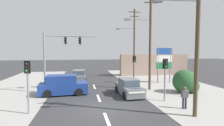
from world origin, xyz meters
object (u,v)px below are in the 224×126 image
utility_pole_foreground_right (196,31)px  pedestal_signal_far_median (134,65)px  utility_pole_midground_right (149,38)px  pedestal_signal_right_kerb (165,72)px  traffic_signal_mast (58,51)px  sedan_crossing_left (129,88)px  suv_kerbside_parked (63,85)px  sedan_oncoming_mid (79,76)px  utility_pole_background_right (133,41)px  pedestal_signal_left_kerb (28,78)px  pedestrian_at_kerb (185,96)px  shopping_plaza_sign (164,60)px

utility_pole_foreground_right → pedestal_signal_far_median: 12.30m
utility_pole_midground_right → pedestal_signal_right_kerb: utility_pole_midground_right is taller
traffic_signal_mast → sedan_crossing_left: traffic_signal_mast is taller
suv_kerbside_parked → sedan_oncoming_mid: suv_kerbside_parked is taller
pedestal_signal_right_kerb → sedan_crossing_left: 3.88m
utility_pole_midground_right → utility_pole_background_right: utility_pole_background_right is taller
pedestal_signal_far_median → pedestal_signal_left_kerb: bearing=-137.2°
utility_pole_foreground_right → sedan_crossing_left: utility_pole_foreground_right is taller
traffic_signal_mast → pedestrian_at_kerb: (9.61, -7.13, -3.22)m
shopping_plaza_sign → pedestrian_at_kerb: size_ratio=2.82×
pedestal_signal_right_kerb → utility_pole_foreground_right: bearing=-87.7°
pedestal_signal_left_kerb → sedan_crossing_left: 8.93m
utility_pole_midground_right → traffic_signal_mast: 9.59m
pedestal_signal_left_kerb → sedan_oncoming_mid: size_ratio=0.84×
shopping_plaza_sign → suv_kerbside_parked: bearing=-162.2°
traffic_signal_mast → sedan_crossing_left: bearing=-20.3°
traffic_signal_mast → shopping_plaza_sign: size_ratio=1.30×
utility_pole_midground_right → suv_kerbside_parked: bearing=-176.5°
utility_pole_foreground_right → sedan_crossing_left: size_ratio=2.34×
sedan_oncoming_mid → suv_kerbside_parked: bearing=-101.3°
utility_pole_midground_right → shopping_plaza_sign: 5.54m
utility_pole_foreground_right → pedestal_signal_right_kerb: bearing=92.3°
suv_kerbside_parked → sedan_oncoming_mid: bearing=78.7°
pedestal_signal_left_kerb → sedan_oncoming_mid: 12.73m
traffic_signal_mast → shopping_plaza_sign: (12.98, 2.72, -1.16)m
traffic_signal_mast → suv_kerbside_parked: 3.54m
traffic_signal_mast → shopping_plaza_sign: traffic_signal_mast is taller
utility_pole_midground_right → sedan_crossing_left: bearing=-146.7°
pedestrian_at_kerb → utility_pole_background_right: bearing=87.2°
utility_pole_background_right → sedan_oncoming_mid: utility_pole_background_right is taller
pedestal_signal_right_kerb → pedestal_signal_far_median: same height
sedan_crossing_left → utility_pole_foreground_right: bearing=-67.4°
utility_pole_background_right → pedestal_signal_left_kerb: 18.37m
utility_pole_background_right → suv_kerbside_parked: bearing=-137.4°
utility_pole_midground_right → shopping_plaza_sign: bearing=44.3°
pedestal_signal_far_median → utility_pole_midground_right: bearing=-85.3°
utility_pole_foreground_right → utility_pole_midground_right: (0.18, 7.86, 0.13)m
utility_pole_foreground_right → pedestrian_at_kerb: 4.73m
utility_pole_background_right → suv_kerbside_parked: size_ratio=2.28×
traffic_signal_mast → pedestal_signal_right_kerb: traffic_signal_mast is taller
utility_pole_foreground_right → pedestal_signal_left_kerb: bearing=167.2°
utility_pole_midground_right → traffic_signal_mast: utility_pole_midground_right is taller
utility_pole_midground_right → pedestal_signal_left_kerb: (-10.66, -5.49, -3.13)m
shopping_plaza_sign → sedan_oncoming_mid: 11.66m
pedestal_signal_left_kerb → shopping_plaza_sign: size_ratio=0.77×
sedan_crossing_left → sedan_oncoming_mid: size_ratio=1.01×
suv_kerbside_parked → sedan_oncoming_mid: size_ratio=1.09×
pedestal_signal_far_median → pedestrian_at_kerb: pedestal_signal_far_median is taller
utility_pole_foreground_right → suv_kerbside_parked: bearing=140.0°
sedan_oncoming_mid → pedestal_signal_right_kerb: bearing=-57.2°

